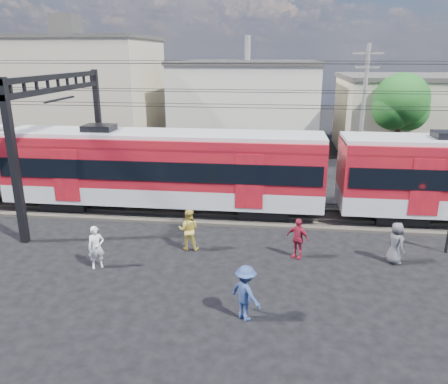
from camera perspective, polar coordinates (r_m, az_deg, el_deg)
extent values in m
plane|color=black|center=(15.13, 3.12, -13.72)|extent=(120.00, 120.00, 0.00)
cube|color=#2D2823|center=(22.33, 4.53, -2.91)|extent=(70.00, 3.40, 0.12)
cube|color=#59544C|center=(21.58, 4.45, -3.30)|extent=(70.00, 0.12, 0.12)
cube|color=#59544C|center=(22.99, 4.62, -1.98)|extent=(70.00, 0.12, 0.12)
cube|color=black|center=(24.69, -19.36, -1.15)|extent=(2.40, 2.20, 0.70)
cube|color=black|center=(22.22, 5.13, -2.23)|extent=(2.40, 2.20, 0.70)
cube|color=#9FA2A7|center=(22.67, -7.86, 0.21)|extent=(16.00, 3.00, 0.90)
cube|color=maroon|center=(22.24, -8.03, 4.27)|extent=(16.00, 3.00, 2.40)
cube|color=black|center=(22.30, -8.00, 3.65)|extent=(15.68, 3.08, 0.95)
cube|color=#9FA2A7|center=(21.99, -8.17, 7.44)|extent=(16.00, 2.60, 0.25)
cube|color=black|center=(23.02, 21.69, -2.74)|extent=(2.40, 2.20, 0.70)
cube|color=black|center=(20.09, -25.72, 3.31)|extent=(0.30, 0.30, 7.00)
cube|color=black|center=(27.93, -16.01, 7.94)|extent=(0.30, 0.30, 7.00)
cube|color=black|center=(23.54, -20.95, 13.90)|extent=(0.25, 9.30, 0.25)
cube|color=black|center=(23.57, -20.79, 12.45)|extent=(0.25, 9.30, 0.25)
cylinder|color=black|center=(20.36, 4.81, 10.88)|extent=(70.00, 0.03, 0.03)
cylinder|color=black|center=(21.75, 4.96, 11.30)|extent=(70.00, 0.03, 0.03)
cylinder|color=black|center=(20.29, 4.86, 12.84)|extent=(70.00, 0.03, 0.03)
cylinder|color=black|center=(21.69, 5.01, 13.14)|extent=(70.00, 0.03, 0.03)
cylinder|color=black|center=(17.43, 4.60, 16.37)|extent=(70.00, 0.03, 0.03)
cylinder|color=black|center=(24.42, 5.35, 16.68)|extent=(70.00, 0.03, 0.03)
cube|color=tan|center=(41.09, -19.17, 11.95)|extent=(14.00, 10.00, 9.00)
cube|color=#3F3D3A|center=(40.98, -19.84, 18.42)|extent=(14.28, 10.20, 0.30)
cube|color=beige|center=(40.24, 2.98, 11.34)|extent=(12.00, 12.00, 7.00)
cube|color=#3F3D3A|center=(40.01, 3.07, 16.55)|extent=(12.24, 12.24, 0.30)
cube|color=tan|center=(39.51, 26.74, 8.67)|extent=(16.00, 10.00, 6.00)
cylinder|color=slate|center=(28.63, 17.64, 9.54)|extent=(0.24, 0.24, 8.50)
cube|color=slate|center=(28.40, 18.35, 16.83)|extent=(1.80, 0.12, 0.12)
cube|color=slate|center=(28.41, 18.19, 15.22)|extent=(1.40, 0.12, 0.12)
cylinder|color=#382619|center=(32.53, 21.57, 5.91)|extent=(0.36, 0.36, 3.92)
sphere|color=#174E16|center=(32.13, 22.16, 11.04)|extent=(3.64, 3.64, 3.64)
sphere|color=#174E16|center=(32.64, 22.92, 9.80)|extent=(2.80, 2.80, 2.80)
imported|color=silver|center=(17.42, -16.34, -6.93)|extent=(0.73, 0.65, 1.67)
imported|color=gold|center=(18.27, -4.65, -4.91)|extent=(0.88, 0.69, 1.77)
imported|color=navy|center=(13.67, 2.84, -13.04)|extent=(1.31, 1.26, 1.79)
imported|color=maroon|center=(17.74, 9.59, -5.98)|extent=(1.04, 0.88, 1.67)
imported|color=#4A494E|center=(18.32, 21.51, -6.22)|extent=(0.84, 0.97, 1.68)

